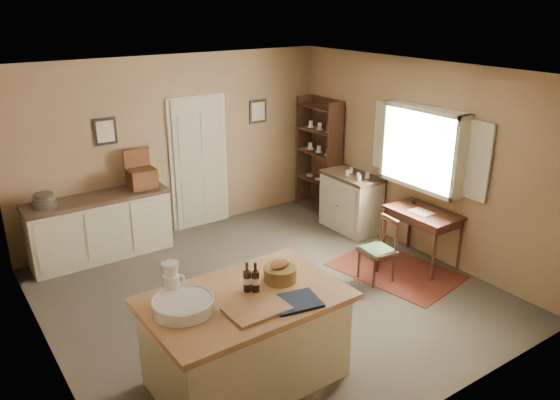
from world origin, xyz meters
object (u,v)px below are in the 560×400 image
Objects in this scene: sideboard at (101,225)px; work_island at (245,336)px; desk_chair at (377,251)px; shelving_unit at (321,155)px; writing_desk at (423,218)px; right_cabinet at (351,202)px.

work_island is at bearing -85.25° from sideboard.
sideboard is 3.81m from desk_chair.
sideboard is at bearing 93.89° from work_island.
shelving_unit reaches higher than work_island.
writing_desk is at bearing 6.32° from desk_chair.
sideboard is 3.73m from shelving_unit.
shelving_unit is at bearing -3.96° from sideboard.
work_island is 3.43m from sideboard.
shelving_unit is (3.41, 3.17, 0.48)m from work_island.
sideboard is 4.44m from writing_desk.
desk_chair is at bearing -120.04° from right_cabinet.
shelving_unit reaches higher than right_cabinet.
writing_desk is 1.46m from right_cabinet.
writing_desk is 0.51× the size of shelving_unit.
desk_chair is 1.69m from right_cabinet.
writing_desk is (3.54, -2.67, 0.19)m from sideboard.
writing_desk is at bearing 12.17° from work_island.
right_cabinet is at bearing -19.07° from sideboard.
work_island is 1.89× the size of writing_desk.
sideboard is at bearing 143.01° from writing_desk.
work_island is at bearing -146.00° from right_cabinet.
desk_chair is at bearing -112.29° from shelving_unit.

